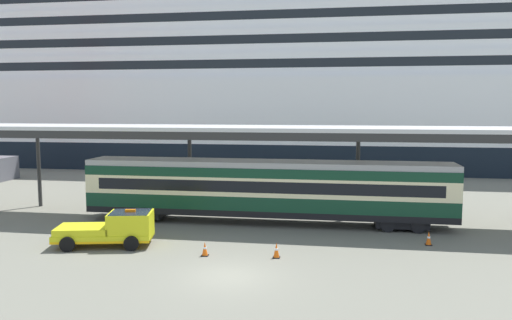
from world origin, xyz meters
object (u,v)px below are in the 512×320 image
at_px(train_carriage, 266,188).
at_px(traffic_cone_mid, 205,249).
at_px(cruise_ship, 395,63).
at_px(traffic_cone_near, 429,238).
at_px(service_truck, 114,228).
at_px(traffic_cone_far, 276,250).

relative_size(train_carriage, traffic_cone_mid, 32.56).
height_order(cruise_ship, traffic_cone_near, cruise_ship).
distance_m(service_truck, traffic_cone_mid, 5.54).
bearing_deg(traffic_cone_far, cruise_ship, 76.82).
bearing_deg(train_carriage, service_truck, -138.87).
relative_size(cruise_ship, traffic_cone_mid, 220.37).
xyz_separation_m(cruise_ship, traffic_cone_near, (-2.46, -41.15, -12.95)).
distance_m(service_truck, traffic_cone_far, 9.12).
relative_size(traffic_cone_near, traffic_cone_far, 0.99).
distance_m(cruise_ship, service_truck, 49.72).
height_order(service_truck, traffic_cone_far, service_truck).
distance_m(train_carriage, traffic_cone_mid, 8.09).
distance_m(cruise_ship, traffic_cone_mid, 48.95).
bearing_deg(service_truck, traffic_cone_near, 9.52).
relative_size(service_truck, traffic_cone_far, 6.99).
bearing_deg(traffic_cone_mid, service_truck, 169.46).
bearing_deg(service_truck, cruise_ship, 66.04).
xyz_separation_m(service_truck, traffic_cone_far, (9.07, -0.76, -0.60)).
bearing_deg(traffic_cone_mid, cruise_ship, 72.56).
height_order(service_truck, traffic_cone_near, service_truck).
height_order(train_carriage, traffic_cone_far, train_carriage).
height_order(cruise_ship, traffic_cone_far, cruise_ship).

